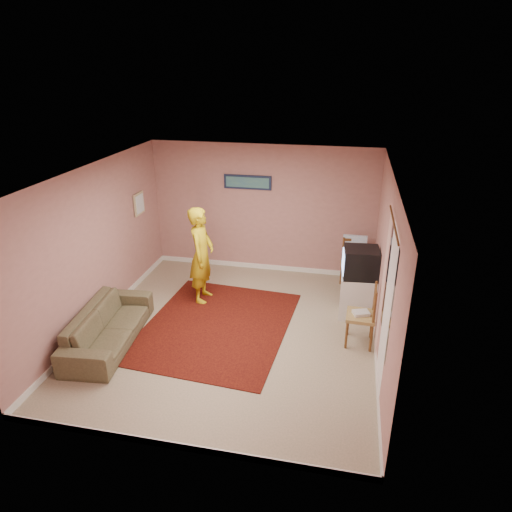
% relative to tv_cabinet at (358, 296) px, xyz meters
% --- Properties ---
extents(ground, '(5.00, 5.00, 0.00)m').
position_rel_tv_cabinet_xyz_m(ground, '(-1.95, -0.94, -0.37)').
color(ground, tan).
rests_on(ground, ground).
extents(wall_back, '(4.50, 0.02, 2.60)m').
position_rel_tv_cabinet_xyz_m(wall_back, '(-1.95, 1.56, 0.93)').
color(wall_back, tan).
rests_on(wall_back, ground).
extents(wall_front, '(4.50, 0.02, 2.60)m').
position_rel_tv_cabinet_xyz_m(wall_front, '(-1.95, -3.44, 0.93)').
color(wall_front, tan).
rests_on(wall_front, ground).
extents(wall_left, '(0.02, 5.00, 2.60)m').
position_rel_tv_cabinet_xyz_m(wall_left, '(-4.20, -0.94, 0.93)').
color(wall_left, tan).
rests_on(wall_left, ground).
extents(wall_right, '(0.02, 5.00, 2.60)m').
position_rel_tv_cabinet_xyz_m(wall_right, '(0.30, -0.94, 0.93)').
color(wall_right, tan).
rests_on(wall_right, ground).
extents(ceiling, '(4.50, 5.00, 0.02)m').
position_rel_tv_cabinet_xyz_m(ceiling, '(-1.95, -0.94, 2.23)').
color(ceiling, white).
rests_on(ceiling, wall_back).
extents(baseboard_back, '(4.50, 0.02, 0.10)m').
position_rel_tv_cabinet_xyz_m(baseboard_back, '(-1.95, 1.55, -0.32)').
color(baseboard_back, white).
rests_on(baseboard_back, ground).
extents(baseboard_front, '(4.50, 0.02, 0.10)m').
position_rel_tv_cabinet_xyz_m(baseboard_front, '(-1.95, -3.43, -0.32)').
color(baseboard_front, white).
rests_on(baseboard_front, ground).
extents(baseboard_left, '(0.02, 5.00, 0.10)m').
position_rel_tv_cabinet_xyz_m(baseboard_left, '(-4.19, -0.94, -0.32)').
color(baseboard_left, white).
rests_on(baseboard_left, ground).
extents(baseboard_right, '(0.02, 5.00, 0.10)m').
position_rel_tv_cabinet_xyz_m(baseboard_right, '(0.29, -0.94, -0.32)').
color(baseboard_right, white).
rests_on(baseboard_right, ground).
extents(window, '(0.01, 1.10, 1.50)m').
position_rel_tv_cabinet_xyz_m(window, '(0.29, -1.84, 1.08)').
color(window, black).
rests_on(window, wall_right).
extents(curtain_sheer, '(0.01, 0.75, 2.10)m').
position_rel_tv_cabinet_xyz_m(curtain_sheer, '(0.28, -1.99, 0.88)').
color(curtain_sheer, white).
rests_on(curtain_sheer, wall_right).
extents(curtain_floral, '(0.01, 0.35, 2.10)m').
position_rel_tv_cabinet_xyz_m(curtain_floral, '(0.26, -1.29, 0.88)').
color(curtain_floral, silver).
rests_on(curtain_floral, wall_right).
extents(curtain_rod, '(0.02, 1.40, 0.02)m').
position_rel_tv_cabinet_xyz_m(curtain_rod, '(0.25, -1.84, 1.95)').
color(curtain_rod, brown).
rests_on(curtain_rod, wall_right).
extents(picture_back, '(0.95, 0.04, 0.28)m').
position_rel_tv_cabinet_xyz_m(picture_back, '(-2.25, 1.53, 1.48)').
color(picture_back, '#151E39').
rests_on(picture_back, wall_back).
extents(picture_left, '(0.04, 0.38, 0.42)m').
position_rel_tv_cabinet_xyz_m(picture_left, '(-4.17, 0.66, 1.18)').
color(picture_left, tan).
rests_on(picture_left, wall_left).
extents(area_rug, '(2.48, 3.00, 0.02)m').
position_rel_tv_cabinet_xyz_m(area_rug, '(-2.25, -0.84, -0.37)').
color(area_rug, black).
rests_on(area_rug, ground).
extents(tv_cabinet, '(0.59, 0.53, 0.75)m').
position_rel_tv_cabinet_xyz_m(tv_cabinet, '(0.00, 0.00, 0.00)').
color(tv_cabinet, silver).
rests_on(tv_cabinet, ground).
extents(crt_tv, '(0.61, 0.55, 0.49)m').
position_rel_tv_cabinet_xyz_m(crt_tv, '(-0.01, -0.00, 0.62)').
color(crt_tv, black).
rests_on(crt_tv, tv_cabinet).
extents(chair_a, '(0.49, 0.47, 0.53)m').
position_rel_tv_cabinet_xyz_m(chair_a, '(-0.10, 1.00, 0.22)').
color(chair_a, tan).
rests_on(chair_a, ground).
extents(dvd_player, '(0.39, 0.33, 0.06)m').
position_rel_tv_cabinet_xyz_m(dvd_player, '(-0.10, 1.00, 0.15)').
color(dvd_player, '#A6A6AA').
rests_on(dvd_player, chair_a).
extents(blue_throw, '(0.45, 0.06, 0.47)m').
position_rel_tv_cabinet_xyz_m(blue_throw, '(-0.10, 1.19, 0.42)').
color(blue_throw, '#93C3F1').
rests_on(blue_throw, chair_a).
extents(chair_b, '(0.45, 0.47, 0.54)m').
position_rel_tv_cabinet_xyz_m(chair_b, '(0.04, -0.85, 0.23)').
color(chair_b, tan).
rests_on(chair_b, ground).
extents(game_console, '(0.28, 0.24, 0.05)m').
position_rel_tv_cabinet_xyz_m(game_console, '(0.04, -0.85, 0.16)').
color(game_console, silver).
rests_on(game_console, chair_b).
extents(sofa, '(0.97, 2.05, 0.58)m').
position_rel_tv_cabinet_xyz_m(sofa, '(-3.75, -1.62, -0.08)').
color(sofa, brown).
rests_on(sofa, ground).
extents(person, '(0.43, 0.65, 1.76)m').
position_rel_tv_cabinet_xyz_m(person, '(-2.75, 0.02, 0.50)').
color(person, gold).
rests_on(person, ground).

